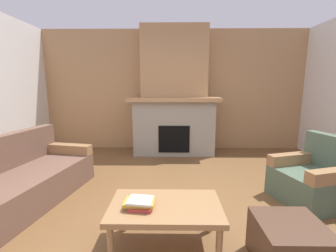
# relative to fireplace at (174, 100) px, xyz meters

# --- Properties ---
(ground) EXTENTS (9.00, 9.00, 0.00)m
(ground) POSITION_rel_fireplace_xyz_m (0.00, -2.62, -1.16)
(ground) COLOR brown
(wall_back_wood_panel) EXTENTS (6.00, 0.12, 2.70)m
(wall_back_wood_panel) POSITION_rel_fireplace_xyz_m (0.00, 0.38, 0.19)
(wall_back_wood_panel) COLOR tan
(wall_back_wood_panel) RESTS_ON ground
(fireplace) EXTENTS (1.90, 0.82, 2.70)m
(fireplace) POSITION_rel_fireplace_xyz_m (0.00, 0.00, 0.00)
(fireplace) COLOR gray
(fireplace) RESTS_ON ground
(couch) EXTENTS (1.16, 1.92, 0.85)m
(couch) POSITION_rel_fireplace_xyz_m (-1.95, -2.26, -0.88)
(couch) COLOR brown
(couch) RESTS_ON ground
(armchair) EXTENTS (0.94, 0.94, 0.85)m
(armchair) POSITION_rel_fireplace_xyz_m (1.77, -2.20, -0.87)
(armchair) COLOR #4C604C
(armchair) RESTS_ON ground
(coffee_table) EXTENTS (1.00, 0.60, 0.43)m
(coffee_table) POSITION_rel_fireplace_xyz_m (-0.11, -3.09, -0.79)
(coffee_table) COLOR #997047
(coffee_table) RESTS_ON ground
(ottoman) EXTENTS (0.52, 0.52, 0.40)m
(ottoman) POSITION_rel_fireplace_xyz_m (0.90, -3.31, -0.96)
(ottoman) COLOR #4C3323
(ottoman) RESTS_ON ground
(book_stack_near_edge) EXTENTS (0.27, 0.22, 0.08)m
(book_stack_near_edge) POSITION_rel_fireplace_xyz_m (-0.33, -3.14, -0.69)
(book_stack_near_edge) COLOR #B23833
(book_stack_near_edge) RESTS_ON coffee_table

